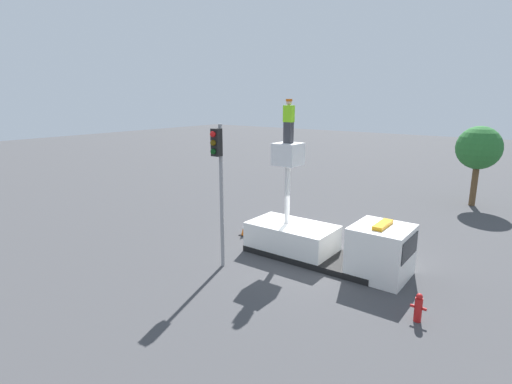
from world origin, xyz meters
The scene contains 7 objects.
ground_plane centered at (0.00, 0.00, 0.00)m, with size 120.00×120.00×0.00m, color #424244.
bucket_truck centered at (0.55, 0.00, 0.86)m, with size 6.65×2.15×4.68m.
worker centered at (-1.28, 0.00, 5.56)m, with size 0.40×0.26×1.75m.
traffic_light_pole centered at (-2.48, -2.91, 3.92)m, with size 0.34×0.57×5.54m.
fire_hydrant centered at (4.82, -2.34, 0.44)m, with size 0.46×0.22×0.89m.
traffic_cone_rear centered at (-4.00, 0.56, 0.33)m, with size 0.45×0.45×0.69m.
tree_left_bg centered at (3.82, 13.22, 3.52)m, with size 2.58×2.58×4.85m.
Camera 1 is at (7.36, -13.76, 6.50)m, focal length 28.00 mm.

